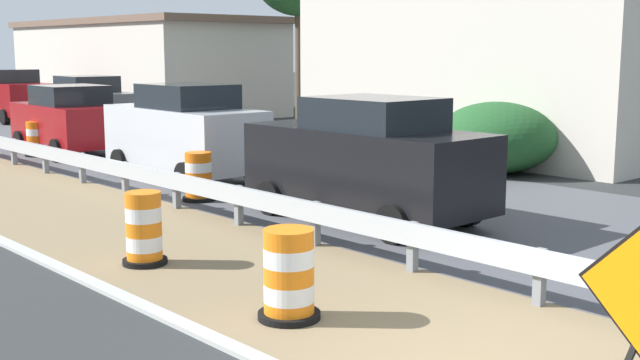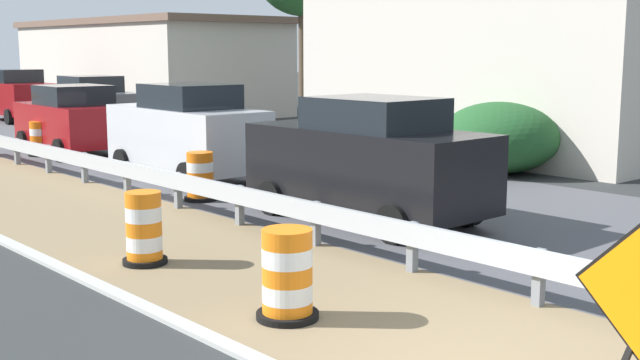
{
  "view_description": "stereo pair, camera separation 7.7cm",
  "coord_description": "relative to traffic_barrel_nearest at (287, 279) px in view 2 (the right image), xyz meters",
  "views": [
    {
      "loc": [
        -5.88,
        -4.23,
        3.04
      ],
      "look_at": [
        1.87,
        4.34,
        1.16
      ],
      "focal_mm": 45.02,
      "sensor_mm": 36.0,
      "label": 1
    },
    {
      "loc": [
        -5.82,
        -4.28,
        3.04
      ],
      "look_at": [
        1.87,
        4.34,
        1.16
      ],
      "focal_mm": 45.02,
      "sensor_mm": 36.0,
      "label": 2
    }
  ],
  "objects": [
    {
      "name": "car_trailing_far_lane",
      "position": [
        4.47,
        3.17,
        0.64
      ],
      "size": [
        2.13,
        4.67,
        2.22
      ],
      "rotation": [
        0.0,
        0.0,
        1.58
      ],
      "color": "black",
      "rests_on": "ground"
    },
    {
      "name": "car_distant_a",
      "position": [
        7.46,
        19.97,
        0.59
      ],
      "size": [
        2.21,
        4.38,
        2.12
      ],
      "rotation": [
        0.0,
        0.0,
        -1.61
      ],
      "color": "#4C5156",
      "rests_on": "ground"
    },
    {
      "name": "car_lead_near_lane",
      "position": [
        4.63,
        15.53,
        0.54
      ],
      "size": [
        2.28,
        4.36,
        2.02
      ],
      "rotation": [
        0.0,
        0.0,
        1.53
      ],
      "color": "maroon",
      "rests_on": "ground"
    },
    {
      "name": "traffic_barrel_nearest",
      "position": [
        0.0,
        0.0,
        0.0
      ],
      "size": [
        0.72,
        0.72,
        1.05
      ],
      "color": "orange",
      "rests_on": "ground"
    },
    {
      "name": "roadside_shop_near",
      "position": [
        15.04,
        7.67,
        2.23
      ],
      "size": [
        7.31,
        11.43,
        5.38
      ],
      "color": "beige",
      "rests_on": "ground"
    },
    {
      "name": "traffic_barrel_far",
      "position": [
        3.74,
        15.77,
        -0.02
      ],
      "size": [
        0.74,
        0.74,
        1.0
      ],
      "color": "orange",
      "rests_on": "ground"
    },
    {
      "name": "car_distant_b",
      "position": [
        4.64,
        9.37,
        0.65
      ],
      "size": [
        2.11,
        4.63,
        2.25
      ],
      "rotation": [
        0.0,
        0.0,
        1.55
      ],
      "color": "silver",
      "rests_on": "ground"
    },
    {
      "name": "car_mid_far_lane",
      "position": [
        7.75,
        27.63,
        0.63
      ],
      "size": [
        2.21,
        4.45,
        2.21
      ],
      "rotation": [
        0.0,
        0.0,
        -1.6
      ],
      "color": "maroon",
      "rests_on": "ground"
    },
    {
      "name": "bush_roadside",
      "position": [
        10.89,
        4.98,
        0.41
      ],
      "size": [
        2.96,
        2.96,
        1.77
      ],
      "primitive_type": "ellipsoid",
      "color": "#1E4C23",
      "rests_on": "ground"
    },
    {
      "name": "roadside_shop_far",
      "position": [
        14.73,
        28.87,
        1.78
      ],
      "size": [
        6.98,
        15.79,
        4.48
      ],
      "color": "beige",
      "rests_on": "ground"
    },
    {
      "name": "traffic_barrel_close",
      "position": [
        -0.02,
        3.2,
        0.0
      ],
      "size": [
        0.64,
        0.64,
        1.05
      ],
      "color": "orange",
      "rests_on": "ground"
    },
    {
      "name": "traffic_barrel_mid",
      "position": [
        3.31,
        6.81,
        -0.03
      ],
      "size": [
        0.67,
        0.67,
        0.99
      ],
      "color": "orange",
      "rests_on": "ground"
    }
  ]
}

